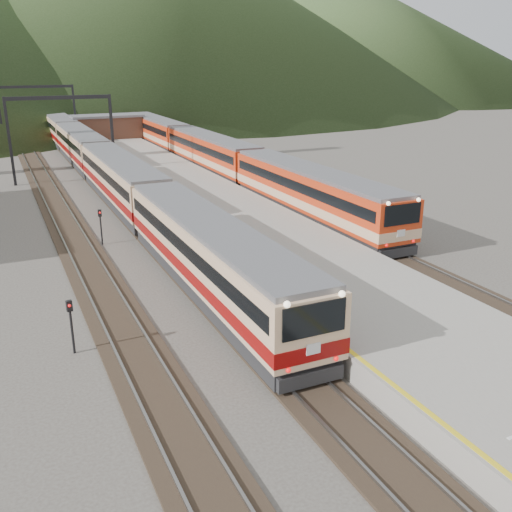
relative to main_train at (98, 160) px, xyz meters
name	(u,v)px	position (x,y,z in m)	size (l,w,h in m)	color
track_main	(133,213)	(0.00, -13.47, -1.97)	(2.60, 200.00, 0.23)	black
track_far	(64,220)	(-5.00, -13.47, -1.97)	(2.60, 200.00, 0.23)	black
track_second	(269,199)	(11.50, -13.47, -1.97)	(2.60, 200.00, 0.23)	black
platform	(211,206)	(5.60, -15.47, -1.54)	(8.00, 100.00, 1.00)	gray
gantry_near	(61,122)	(-2.85, 1.53, 3.55)	(9.55, 0.25, 8.00)	black
gantry_far	(37,104)	(-2.85, 26.53, 3.55)	(9.55, 0.25, 8.00)	black
station_shed	(107,126)	(5.60, 24.53, 0.53)	(9.40, 4.40, 3.10)	#4D3024
hill_c	(305,23)	(110.00, 156.53, 22.96)	(160.00, 160.00, 50.00)	#334A21
main_train	(98,160)	(0.00, 0.00, 0.00)	(2.96, 81.08, 3.61)	#D7AC84
second_train	(211,152)	(11.50, 0.20, 0.03)	(3.01, 61.77, 3.68)	red
short_signal_b	(101,222)	(-3.50, -20.17, -0.57)	(0.23, 0.17, 2.27)	black
short_signal_c	(71,320)	(-7.16, -34.09, -0.57)	(0.25, 0.20, 2.27)	black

